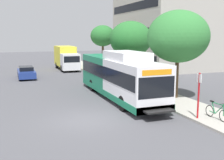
{
  "coord_description": "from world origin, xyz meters",
  "views": [
    {
      "loc": [
        -3.98,
        -14.53,
        4.79
      ],
      "look_at": [
        2.91,
        3.58,
        1.6
      ],
      "focal_mm": 43.66,
      "sensor_mm": 36.0,
      "label": 1
    }
  ],
  "objects_px": {
    "bicycle_parked": "(216,112)",
    "street_tree_far_block": "(103,36)",
    "box_truck_background": "(66,57)",
    "street_tree_near_stop": "(178,37)",
    "street_tree_mid_block": "(131,39)",
    "transit_bus": "(119,76)",
    "bus_stop_sign_pole": "(199,92)",
    "parked_car_far_lane": "(26,72)"
  },
  "relations": [
    {
      "from": "transit_bus",
      "to": "bus_stop_sign_pole",
      "type": "distance_m",
      "value": 7.12
    },
    {
      "from": "street_tree_far_block",
      "to": "box_truck_background",
      "type": "bearing_deg",
      "value": 139.97
    },
    {
      "from": "street_tree_mid_block",
      "to": "box_truck_background",
      "type": "xyz_separation_m",
      "value": [
        -4.26,
        12.23,
        -2.66
      ]
    },
    {
      "from": "bicycle_parked",
      "to": "parked_car_far_lane",
      "type": "relative_size",
      "value": 0.39
    },
    {
      "from": "transit_bus",
      "to": "bus_stop_sign_pole",
      "type": "relative_size",
      "value": 4.71
    },
    {
      "from": "bicycle_parked",
      "to": "street_tree_far_block",
      "type": "bearing_deg",
      "value": 87.35
    },
    {
      "from": "transit_bus",
      "to": "street_tree_far_block",
      "type": "relative_size",
      "value": 2.06
    },
    {
      "from": "bus_stop_sign_pole",
      "to": "bicycle_parked",
      "type": "bearing_deg",
      "value": -31.55
    },
    {
      "from": "street_tree_near_stop",
      "to": "bus_stop_sign_pole",
      "type": "bearing_deg",
      "value": -110.66
    },
    {
      "from": "parked_car_far_lane",
      "to": "box_truck_background",
      "type": "bearing_deg",
      "value": 46.56
    },
    {
      "from": "bicycle_parked",
      "to": "street_tree_near_stop",
      "type": "relative_size",
      "value": 0.27
    },
    {
      "from": "bicycle_parked",
      "to": "street_tree_near_stop",
      "type": "height_order",
      "value": "street_tree_near_stop"
    },
    {
      "from": "street_tree_near_stop",
      "to": "street_tree_mid_block",
      "type": "distance_m",
      "value": 8.55
    },
    {
      "from": "street_tree_mid_block",
      "to": "street_tree_far_block",
      "type": "height_order",
      "value": "street_tree_mid_block"
    },
    {
      "from": "transit_bus",
      "to": "box_truck_background",
      "type": "distance_m",
      "value": 18.85
    },
    {
      "from": "street_tree_mid_block",
      "to": "box_truck_background",
      "type": "height_order",
      "value": "street_tree_mid_block"
    },
    {
      "from": "transit_bus",
      "to": "box_truck_background",
      "type": "relative_size",
      "value": 1.75
    },
    {
      "from": "street_tree_mid_block",
      "to": "street_tree_far_block",
      "type": "relative_size",
      "value": 1.02
    },
    {
      "from": "street_tree_near_stop",
      "to": "street_tree_mid_block",
      "type": "height_order",
      "value": "street_tree_near_stop"
    },
    {
      "from": "bicycle_parked",
      "to": "parked_car_far_lane",
      "type": "bearing_deg",
      "value": 114.02
    },
    {
      "from": "bus_stop_sign_pole",
      "to": "parked_car_far_lane",
      "type": "height_order",
      "value": "bus_stop_sign_pole"
    },
    {
      "from": "bus_stop_sign_pole",
      "to": "street_tree_near_stop",
      "type": "distance_m",
      "value": 6.06
    },
    {
      "from": "street_tree_far_block",
      "to": "bicycle_parked",
      "type": "bearing_deg",
      "value": -92.65
    },
    {
      "from": "bicycle_parked",
      "to": "street_tree_far_block",
      "type": "relative_size",
      "value": 0.3
    },
    {
      "from": "box_truck_background",
      "to": "street_tree_near_stop",
      "type": "bearing_deg",
      "value": -78.69
    },
    {
      "from": "street_tree_far_block",
      "to": "box_truck_background",
      "type": "relative_size",
      "value": 0.85
    },
    {
      "from": "street_tree_near_stop",
      "to": "street_tree_mid_block",
      "type": "bearing_deg",
      "value": 89.27
    },
    {
      "from": "transit_bus",
      "to": "parked_car_far_lane",
      "type": "distance_m",
      "value": 14.14
    },
    {
      "from": "transit_bus",
      "to": "street_tree_near_stop",
      "type": "height_order",
      "value": "street_tree_near_stop"
    },
    {
      "from": "transit_bus",
      "to": "street_tree_near_stop",
      "type": "relative_size",
      "value": 1.89
    },
    {
      "from": "box_truck_background",
      "to": "street_tree_mid_block",
      "type": "bearing_deg",
      "value": -70.79
    },
    {
      "from": "street_tree_mid_block",
      "to": "box_truck_background",
      "type": "bearing_deg",
      "value": 109.21
    },
    {
      "from": "street_tree_far_block",
      "to": "box_truck_background",
      "type": "height_order",
      "value": "street_tree_far_block"
    },
    {
      "from": "parked_car_far_lane",
      "to": "box_truck_background",
      "type": "relative_size",
      "value": 0.64
    },
    {
      "from": "bicycle_parked",
      "to": "street_tree_mid_block",
      "type": "height_order",
      "value": "street_tree_mid_block"
    },
    {
      "from": "street_tree_far_block",
      "to": "transit_bus",
      "type": "bearing_deg",
      "value": -104.5
    },
    {
      "from": "bus_stop_sign_pole",
      "to": "bicycle_parked",
      "type": "height_order",
      "value": "bus_stop_sign_pole"
    },
    {
      "from": "bus_stop_sign_pole",
      "to": "street_tree_near_stop",
      "type": "relative_size",
      "value": 0.4
    },
    {
      "from": "bicycle_parked",
      "to": "street_tree_mid_block",
      "type": "relative_size",
      "value": 0.29
    },
    {
      "from": "bus_stop_sign_pole",
      "to": "box_truck_background",
      "type": "relative_size",
      "value": 0.37
    },
    {
      "from": "transit_bus",
      "to": "street_tree_mid_block",
      "type": "xyz_separation_m",
      "value": [
        4.0,
        6.62,
        2.7
      ]
    },
    {
      "from": "street_tree_far_block",
      "to": "parked_car_far_lane",
      "type": "height_order",
      "value": "street_tree_far_block"
    }
  ]
}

